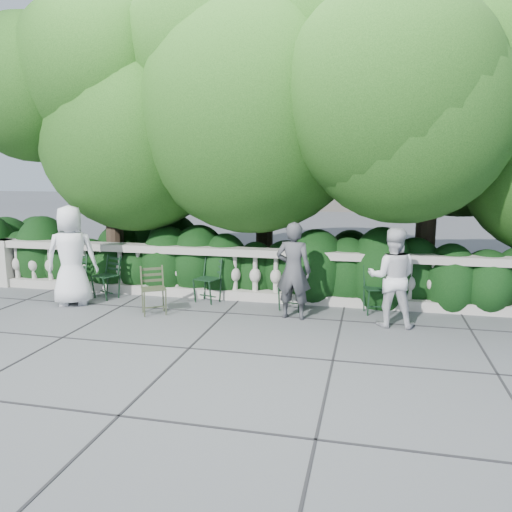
% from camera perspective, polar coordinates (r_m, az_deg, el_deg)
% --- Properties ---
extents(ground, '(90.00, 90.00, 0.00)m').
position_cam_1_polar(ground, '(7.91, -1.66, -8.36)').
color(ground, '#4C4F53').
rests_on(ground, ground).
extents(balustrade, '(12.00, 0.44, 1.00)m').
position_cam_1_polar(balustrade, '(9.48, 1.10, -2.26)').
color(balustrade, '#9E998E').
rests_on(balustrade, ground).
extents(shrub_hedge, '(15.00, 2.60, 1.70)m').
position_cam_1_polar(shrub_hedge, '(10.73, 2.43, -3.50)').
color(shrub_hedge, black).
rests_on(shrub_hedge, ground).
extents(tree_canopy, '(15.04, 6.52, 6.78)m').
position_cam_1_polar(tree_canopy, '(10.64, 6.61, 17.80)').
color(tree_canopy, '#3F3023').
rests_on(tree_canopy, ground).
extents(chair_a, '(0.50, 0.54, 0.84)m').
position_cam_1_polar(chair_a, '(10.41, -20.29, -4.53)').
color(chair_a, black).
rests_on(chair_a, ground).
extents(chair_b, '(0.59, 0.61, 0.84)m').
position_cam_1_polar(chair_b, '(10.10, -17.31, -4.79)').
color(chair_b, black).
rests_on(chair_b, ground).
extents(chair_c, '(0.51, 0.55, 0.84)m').
position_cam_1_polar(chair_c, '(8.88, 3.80, -6.35)').
color(chair_c, black).
rests_on(chair_c, ground).
extents(chair_d, '(0.56, 0.58, 0.84)m').
position_cam_1_polar(chair_d, '(9.42, -6.04, -5.44)').
color(chair_d, black).
rests_on(chair_d, ground).
extents(chair_e, '(0.54, 0.57, 0.84)m').
position_cam_1_polar(chair_e, '(8.86, 13.76, -6.64)').
color(chair_e, black).
rests_on(chair_e, ground).
extents(chair_weathered, '(0.63, 0.64, 0.84)m').
position_cam_1_polar(chair_weathered, '(8.76, -11.42, -6.75)').
color(chair_weathered, black).
rests_on(chair_weathered, ground).
extents(person_businessman, '(1.05, 0.87, 1.84)m').
position_cam_1_polar(person_businessman, '(9.73, -20.35, 0.05)').
color(person_businessman, white).
rests_on(person_businessman, ground).
extents(person_woman_grey, '(0.63, 0.44, 1.63)m').
position_cam_1_polar(person_woman_grey, '(8.31, 4.30, -1.68)').
color(person_woman_grey, '#3C3D41').
rests_on(person_woman_grey, ground).
extents(person_casual_man, '(0.78, 0.61, 1.59)m').
position_cam_1_polar(person_casual_man, '(8.18, 15.28, -2.36)').
color(person_casual_man, silver).
rests_on(person_casual_man, ground).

